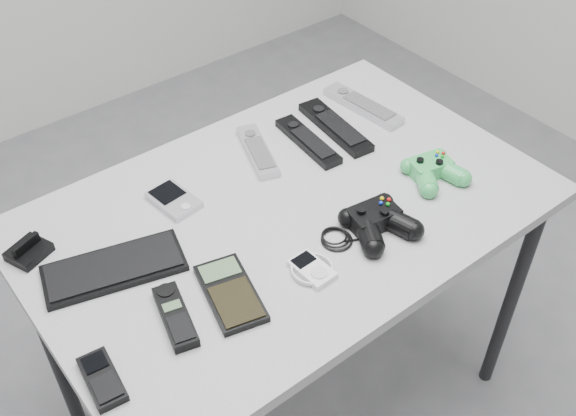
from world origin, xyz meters
TOP-DOWN VIEW (x-y plane):
  - floor at (0.00, 0.00)m, footprint 3.50×3.50m
  - desk at (0.04, 0.05)m, footprint 1.10×0.71m
  - pda_keyboard at (-0.34, 0.11)m, footprint 0.29×0.18m
  - dock_bracket at (-0.45, 0.25)m, footprint 0.09×0.09m
  - pda at (-0.15, 0.21)m, footprint 0.09×0.12m
  - remote_silver_a at (0.09, 0.23)m, footprint 0.11×0.20m
  - remote_black_a at (0.21, 0.19)m, footprint 0.07×0.21m
  - remote_black_b at (0.30, 0.19)m, footprint 0.08×0.24m
  - remote_silver_b at (0.41, 0.22)m, footprint 0.07×0.23m
  - mobile_phone at (-0.47, -0.11)m, footprint 0.06×0.12m
  - cordless_handset at (-0.31, -0.07)m, footprint 0.08×0.15m
  - calculator at (-0.20, -0.08)m, footprint 0.13×0.19m
  - mp3_player at (-0.04, -0.13)m, footprint 0.09×0.09m
  - controller_black at (0.14, -0.12)m, footprint 0.26×0.18m
  - controller_green at (0.35, -0.07)m, footprint 0.15×0.16m

SIDE VIEW (x-z plane):
  - floor at x=0.00m, z-range 0.00..0.00m
  - desk at x=0.04m, z-range 0.30..1.04m
  - mp3_player at x=-0.04m, z-range 0.73..0.75m
  - pda_keyboard at x=-0.34m, z-range 0.73..0.75m
  - calculator at x=-0.20m, z-range 0.73..0.75m
  - pda at x=-0.15m, z-range 0.73..0.75m
  - mobile_phone at x=-0.47m, z-range 0.73..0.75m
  - remote_black_a at x=0.21m, z-range 0.73..0.76m
  - remote_silver_a at x=0.09m, z-range 0.73..0.76m
  - cordless_handset at x=-0.31m, z-range 0.73..0.76m
  - remote_black_b at x=0.30m, z-range 0.73..0.76m
  - remote_silver_b at x=0.41m, z-range 0.73..0.76m
  - dock_bracket at x=-0.45m, z-range 0.73..0.77m
  - controller_green at x=0.35m, z-range 0.73..0.78m
  - controller_black at x=0.14m, z-range 0.73..0.78m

